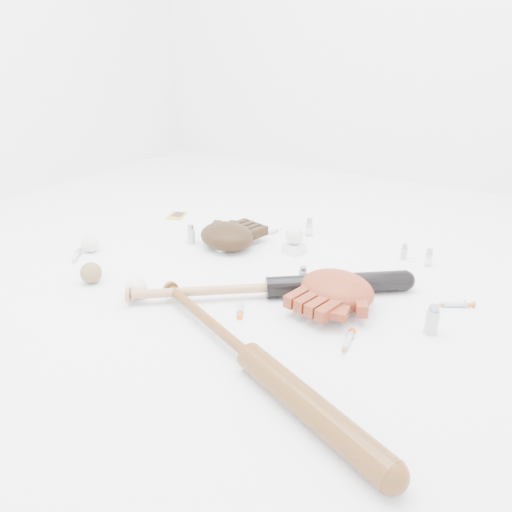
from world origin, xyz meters
The scene contains 22 objects.
bat_dark centered at (0.18, -0.10, 0.04)m, with size 0.95×0.07×0.07m, color black, non-canonical shape.
bat_wood centered at (0.32, -0.45, 0.04)m, with size 0.96×0.07×0.07m, color brown, non-canonical shape.
glove_dark centered at (-0.17, 0.17, 0.05)m, with size 0.28×0.28×0.10m, color black, non-canonical shape.
glove_tan centered at (0.38, -0.03, 0.05)m, with size 0.29×0.29×0.10m, color maroon, non-canonical shape.
trading_card centered at (-0.58, 0.35, 0.00)m, with size 0.07×0.10×0.01m, color gold.
pedestal centered at (0.08, 0.26, 0.02)m, with size 0.07×0.07×0.04m, color white.
baseball_on_pedestal centered at (0.08, 0.26, 0.07)m, with size 0.07×0.07×0.07m, color white.
baseball_left centered at (-0.60, -0.14, 0.03)m, with size 0.07×0.07×0.07m, color white.
baseball_upper centered at (-0.16, 0.12, 0.04)m, with size 0.08×0.08×0.08m, color white.
baseball_mid centered at (-0.19, -0.32, 0.03)m, with size 0.07×0.07×0.07m, color white.
baseball_aged centered at (-0.40, -0.32, 0.04)m, with size 0.07×0.07×0.07m, color olive.
syringe_0 centered at (-0.60, -0.22, 0.01)m, with size 0.15×0.03×0.02m, color #ADBCC6, non-canonical shape.
syringe_1 centered at (0.14, -0.22, 0.01)m, with size 0.14×0.02×0.02m, color #ADBCC6, non-canonical shape.
syringe_2 centered at (-0.10, 0.38, 0.01)m, with size 0.14×0.02×0.02m, color #ADBCC6, non-canonical shape.
syringe_3 centered at (0.49, -0.22, 0.01)m, with size 0.15×0.03×0.02m, color #ADBCC6, non-canonical shape.
syringe_4 centered at (0.70, 0.14, 0.01)m, with size 0.15×0.03×0.02m, color #ADBCC6, non-canonical shape.
vial_0 centered at (0.56, 0.41, 0.03)m, with size 0.03×0.03×0.07m, color #AEB7BE.
vial_1 centered at (0.46, 0.42, 0.03)m, with size 0.02×0.02×0.06m, color #AEB7BE.
vial_2 centered at (0.24, 0.02, 0.04)m, with size 0.03×0.03×0.08m, color #AEB7BE.
vial_3 centered at (0.67, -0.04, 0.04)m, with size 0.04×0.04×0.09m, color #AEB7BE.
vial_4 centered at (-0.32, 0.13, 0.04)m, with size 0.03×0.03×0.08m, color #AEB7BE.
vial_5 centered at (0.05, 0.45, 0.04)m, with size 0.03×0.03×0.08m, color #AEB7BE.
Camera 1 is at (0.87, -1.34, 0.78)m, focal length 35.00 mm.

